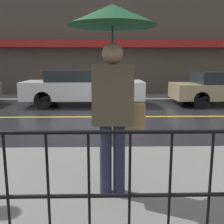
{
  "coord_description": "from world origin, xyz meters",
  "views": [
    {
      "loc": [
        -0.54,
        -8.11,
        1.67
      ],
      "look_at": [
        -0.4,
        -2.25,
        0.57
      ],
      "focal_mm": 42.0,
      "sensor_mm": 36.0,
      "label": 1
    }
  ],
  "objects": [
    {
      "name": "sidewalk_near",
      "position": [
        0.0,
        -4.82,
        0.05
      ],
      "size": [
        28.0,
        2.96,
        0.1
      ],
      "color": "slate",
      "rests_on": "ground_plane"
    },
    {
      "name": "car_white",
      "position": [
        -1.46,
        2.33,
        0.73
      ],
      "size": [
        4.7,
        1.73,
        1.4
      ],
      "color": "silver",
      "rests_on": "ground_plane"
    },
    {
      "name": "sidewalk_far",
      "position": [
        0.0,
        4.35,
        0.05
      ],
      "size": [
        28.0,
        2.03,
        0.1
      ],
      "color": "slate",
      "rests_on": "ground_plane"
    },
    {
      "name": "lane_marking",
      "position": [
        0.0,
        0.0,
        0.0
      ],
      "size": [
        25.2,
        0.12,
        0.01
      ],
      "color": "gold",
      "rests_on": "ground_plane"
    },
    {
      "name": "ground_plane",
      "position": [
        0.0,
        0.0,
        0.0
      ],
      "size": [
        80.0,
        80.0,
        0.0
      ],
      "primitive_type": "plane",
      "color": "black"
    },
    {
      "name": "building_storefront",
      "position": [
        0.0,
        5.49,
        2.66
      ],
      "size": [
        28.0,
        0.85,
        5.32
      ],
      "color": "#4C4238",
      "rests_on": "ground_plane"
    },
    {
      "name": "railing_foreground",
      "position": [
        0.0,
        -6.05,
        0.75
      ],
      "size": [
        12.0,
        0.04,
        1.03
      ],
      "color": "black",
      "rests_on": "sidewalk_near"
    },
    {
      "name": "pedestrian",
      "position": [
        -0.46,
        -5.11,
        1.78
      ],
      "size": [
        1.0,
        1.0,
        2.19
      ],
      "rotation": [
        0.0,
        0.0,
        3.14
      ],
      "color": "#23283D",
      "rests_on": "sidewalk_near"
    }
  ]
}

